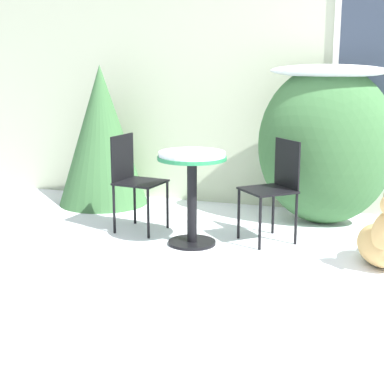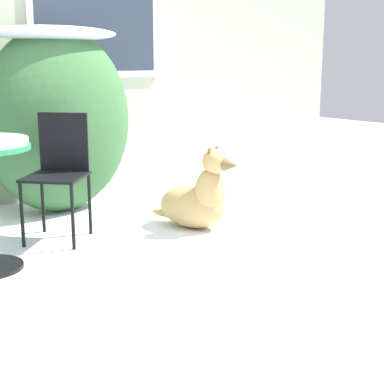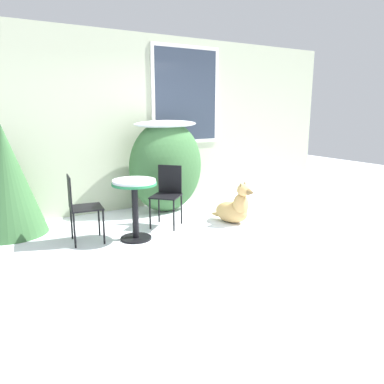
{
  "view_description": "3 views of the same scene",
  "coord_description": "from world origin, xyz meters",
  "px_view_note": "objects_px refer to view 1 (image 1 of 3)",
  "views": [
    {
      "loc": [
        0.66,
        -3.83,
        1.53
      ],
      "look_at": [
        -0.81,
        0.68,
        0.45
      ],
      "focal_mm": 55.0,
      "sensor_mm": 36.0,
      "label": 1
    },
    {
      "loc": [
        -1.92,
        -2.69,
        1.24
      ],
      "look_at": [
        0.71,
        0.63,
        0.27
      ],
      "focal_mm": 55.0,
      "sensor_mm": 36.0,
      "label": 2
    },
    {
      "loc": [
        -2.58,
        -3.66,
        1.68
      ],
      "look_at": [
        0.0,
        0.6,
        0.55
      ],
      "focal_mm": 35.0,
      "sensor_mm": 36.0,
      "label": 3
    }
  ],
  "objects_px": {
    "patio_table": "(192,175)",
    "patio_chair_far_side": "(275,185)",
    "dog": "(384,239)",
    "patio_chair_near_table": "(134,177)"
  },
  "relations": [
    {
      "from": "patio_table",
      "to": "patio_chair_far_side",
      "type": "bearing_deg",
      "value": 26.51
    },
    {
      "from": "patio_chair_far_side",
      "to": "dog",
      "type": "distance_m",
      "value": 1.03
    },
    {
      "from": "patio_table",
      "to": "dog",
      "type": "relative_size",
      "value": 1.07
    },
    {
      "from": "patio_table",
      "to": "patio_chair_near_table",
      "type": "xyz_separation_m",
      "value": [
        -0.63,
        0.25,
        -0.1
      ]
    },
    {
      "from": "patio_table",
      "to": "patio_chair_far_side",
      "type": "distance_m",
      "value": 0.71
    },
    {
      "from": "dog",
      "to": "patio_chair_far_side",
      "type": "bearing_deg",
      "value": 136.45
    },
    {
      "from": "patio_table",
      "to": "patio_chair_near_table",
      "type": "bearing_deg",
      "value": 158.67
    },
    {
      "from": "patio_table",
      "to": "patio_chair_near_table",
      "type": "distance_m",
      "value": 0.68
    },
    {
      "from": "patio_chair_near_table",
      "to": "dog",
      "type": "bearing_deg",
      "value": -91.17
    },
    {
      "from": "patio_table",
      "to": "patio_chair_far_side",
      "type": "relative_size",
      "value": 0.91
    }
  ]
}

